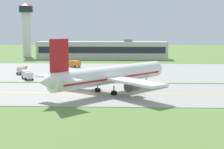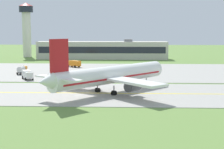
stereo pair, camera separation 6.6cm
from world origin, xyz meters
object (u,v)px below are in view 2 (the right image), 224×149
(service_truck_fuel, at_px, (22,69))
(service_truck_catering, at_px, (27,74))
(airplane_lead, at_px, (110,75))
(service_truck_baggage, at_px, (74,63))
(control_tower, at_px, (26,25))

(service_truck_fuel, height_order, service_truck_catering, service_truck_fuel)
(airplane_lead, distance_m, service_truck_baggage, 56.33)
(service_truck_baggage, relative_size, control_tower, 0.21)
(service_truck_baggage, xyz_separation_m, service_truck_fuel, (-13.91, -20.96, 0.00))
(service_truck_baggage, relative_size, service_truck_catering, 0.96)
(airplane_lead, height_order, service_truck_baggage, airplane_lead)
(service_truck_catering, relative_size, control_tower, 0.22)
(service_truck_catering, height_order, control_tower, control_tower)
(airplane_lead, distance_m, service_truck_catering, 32.58)
(service_truck_baggage, distance_m, service_truck_catering, 34.31)
(service_truck_catering, xyz_separation_m, control_tower, (-23.85, 82.46, 15.46))
(service_truck_catering, bearing_deg, airplane_lead, -39.23)
(airplane_lead, distance_m, service_truck_fuel, 44.87)
(service_truck_baggage, xyz_separation_m, control_tower, (-32.40, 49.23, 15.46))
(service_truck_baggage, bearing_deg, service_truck_catering, -104.44)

